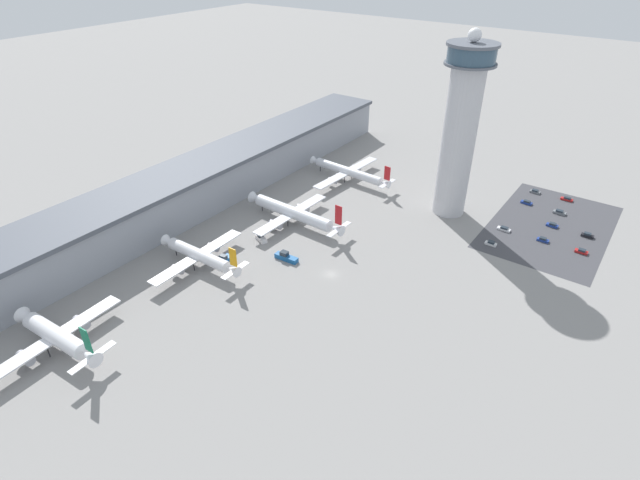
{
  "coord_description": "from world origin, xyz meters",
  "views": [
    {
      "loc": [
        -108.38,
        -73.62,
        94.94
      ],
      "look_at": [
        2.82,
        6.21,
        9.43
      ],
      "focal_mm": 28.0,
      "sensor_mm": 36.0,
      "label": 1
    }
  ],
  "objects_px": {
    "car_white_wagon": "(491,243)",
    "service_truck_baggage": "(261,238)",
    "car_grey_coupe": "(504,229)",
    "car_navy_sedan": "(581,251)",
    "car_green_van": "(535,192)",
    "car_black_suv": "(543,240)",
    "airplane_gate_charlie": "(293,213)",
    "airplane_gate_bravo": "(199,255)",
    "service_truck_catering": "(225,260)",
    "car_maroon_suv": "(552,225)",
    "airplane_gate_delta": "(348,172)",
    "car_blue_compact": "(560,212)",
    "airplane_gate_alpha": "(56,336)",
    "control_tower": "(461,127)",
    "service_truck_fuel": "(286,257)",
    "car_yellow_taxi": "(587,235)",
    "car_silver_sedan": "(527,202)",
    "car_red_hatchback": "(567,199)"
  },
  "relations": [
    {
      "from": "airplane_gate_delta",
      "to": "service_truck_fuel",
      "type": "height_order",
      "value": "airplane_gate_delta"
    },
    {
      "from": "car_black_suv",
      "to": "car_blue_compact",
      "type": "relative_size",
      "value": 0.85
    },
    {
      "from": "control_tower",
      "to": "airplane_gate_alpha",
      "type": "xyz_separation_m",
      "value": [
        -132.02,
        52.4,
        -29.83
      ]
    },
    {
      "from": "airplane_gate_delta",
      "to": "service_truck_catering",
      "type": "relative_size",
      "value": 7.24
    },
    {
      "from": "airplane_gate_alpha",
      "to": "car_grey_coupe",
      "type": "bearing_deg",
      "value": -30.05
    },
    {
      "from": "control_tower",
      "to": "car_grey_coupe",
      "type": "bearing_deg",
      "value": -94.43
    },
    {
      "from": "airplane_gate_alpha",
      "to": "car_maroon_suv",
      "type": "xyz_separation_m",
      "value": [
        143.56,
        -89.23,
        -4.11
      ]
    },
    {
      "from": "airplane_gate_alpha",
      "to": "car_black_suv",
      "type": "bearing_deg",
      "value": -34.3
    },
    {
      "from": "service_truck_fuel",
      "to": "car_maroon_suv",
      "type": "xyz_separation_m",
      "value": [
        75.63,
        -67.27,
        -0.47
      ]
    },
    {
      "from": "airplane_gate_bravo",
      "to": "car_white_wagon",
      "type": "height_order",
      "value": "airplane_gate_bravo"
    },
    {
      "from": "airplane_gate_bravo",
      "to": "car_blue_compact",
      "type": "bearing_deg",
      "value": -39.21
    },
    {
      "from": "airplane_gate_delta",
      "to": "car_black_suv",
      "type": "xyz_separation_m",
      "value": [
        -1.9,
        -84.21,
        -3.72
      ]
    },
    {
      "from": "airplane_gate_alpha",
      "to": "service_truck_fuel",
      "type": "xyz_separation_m",
      "value": [
        67.92,
        -21.97,
        -3.63
      ]
    },
    {
      "from": "car_white_wagon",
      "to": "service_truck_baggage",
      "type": "bearing_deg",
      "value": 123.54
    },
    {
      "from": "airplane_gate_bravo",
      "to": "car_maroon_suv",
      "type": "relative_size",
      "value": 8.93
    },
    {
      "from": "car_black_suv",
      "to": "car_blue_compact",
      "type": "height_order",
      "value": "car_blue_compact"
    },
    {
      "from": "airplane_gate_bravo",
      "to": "service_truck_catering",
      "type": "xyz_separation_m",
      "value": [
        6.41,
        -4.8,
        -3.34
      ]
    },
    {
      "from": "car_navy_sedan",
      "to": "car_red_hatchback",
      "type": "distance_m",
      "value": 40.89
    },
    {
      "from": "service_truck_catering",
      "to": "car_navy_sedan",
      "type": "relative_size",
      "value": 1.39
    },
    {
      "from": "car_yellow_taxi",
      "to": "airplane_gate_delta",
      "type": "bearing_deg",
      "value": 96.27
    },
    {
      "from": "control_tower",
      "to": "car_grey_coupe",
      "type": "distance_m",
      "value": 41.05
    },
    {
      "from": "service_truck_fuel",
      "to": "car_black_suv",
      "type": "xyz_separation_m",
      "value": [
        62.84,
        -67.24,
        -0.49
      ]
    },
    {
      "from": "car_maroon_suv",
      "to": "car_black_suv",
      "type": "bearing_deg",
      "value": 179.9
    },
    {
      "from": "car_green_van",
      "to": "car_black_suv",
      "type": "xyz_separation_m",
      "value": [
        -37.96,
        -13.28,
        0.01
      ]
    },
    {
      "from": "airplane_gate_bravo",
      "to": "car_navy_sedan",
      "type": "distance_m",
      "value": 130.14
    },
    {
      "from": "car_silver_sedan",
      "to": "car_navy_sedan",
      "type": "relative_size",
      "value": 1.07
    },
    {
      "from": "airplane_gate_charlie",
      "to": "service_truck_baggage",
      "type": "height_order",
      "value": "airplane_gate_charlie"
    },
    {
      "from": "car_black_suv",
      "to": "control_tower",
      "type": "bearing_deg",
      "value": 88.05
    },
    {
      "from": "service_truck_baggage",
      "to": "car_yellow_taxi",
      "type": "xyz_separation_m",
      "value": [
        70.88,
        -94.7,
        -0.31
      ]
    },
    {
      "from": "service_truck_fuel",
      "to": "car_red_hatchback",
      "type": "xyz_separation_m",
      "value": [
        101.37,
        -66.57,
        -0.49
      ]
    },
    {
      "from": "car_white_wagon",
      "to": "car_maroon_suv",
      "type": "bearing_deg",
      "value": -28.78
    },
    {
      "from": "control_tower",
      "to": "car_silver_sedan",
      "type": "distance_m",
      "value": 48.07
    },
    {
      "from": "control_tower",
      "to": "airplane_gate_bravo",
      "type": "bearing_deg",
      "value": 148.68
    },
    {
      "from": "car_green_van",
      "to": "car_black_suv",
      "type": "height_order",
      "value": "car_black_suv"
    },
    {
      "from": "car_black_suv",
      "to": "car_silver_sedan",
      "type": "bearing_deg",
      "value": 27.22
    },
    {
      "from": "car_green_van",
      "to": "car_red_hatchback",
      "type": "relative_size",
      "value": 0.89
    },
    {
      "from": "car_blue_compact",
      "to": "service_truck_baggage",
      "type": "bearing_deg",
      "value": 135.36
    },
    {
      "from": "airplane_gate_delta",
      "to": "car_grey_coupe",
      "type": "xyz_separation_m",
      "value": [
        -2.42,
        -70.36,
        -3.75
      ]
    },
    {
      "from": "control_tower",
      "to": "service_truck_baggage",
      "type": "height_order",
      "value": "control_tower"
    },
    {
      "from": "control_tower",
      "to": "car_green_van",
      "type": "distance_m",
      "value": 55.27
    },
    {
      "from": "car_grey_coupe",
      "to": "car_navy_sedan",
      "type": "relative_size",
      "value": 1.15
    },
    {
      "from": "car_yellow_taxi",
      "to": "car_silver_sedan",
      "type": "bearing_deg",
      "value": 62.51
    },
    {
      "from": "service_truck_catering",
      "to": "car_navy_sedan",
      "type": "xyz_separation_m",
      "value": [
        76.0,
        -95.84,
        -0.53
      ]
    },
    {
      "from": "car_grey_coupe",
      "to": "car_white_wagon",
      "type": "xyz_separation_m",
      "value": [
        -12.71,
        0.43,
        0.03
      ]
    },
    {
      "from": "airplane_gate_bravo",
      "to": "service_truck_fuel",
      "type": "height_order",
      "value": "airplane_gate_bravo"
    },
    {
      "from": "car_maroon_suv",
      "to": "service_truck_catering",
      "type": "bearing_deg",
      "value": 136.96
    },
    {
      "from": "service_truck_catering",
      "to": "car_silver_sedan",
      "type": "xyz_separation_m",
      "value": [
        101.86,
        -69.66,
        -0.53
      ]
    },
    {
      "from": "airplane_gate_delta",
      "to": "airplane_gate_bravo",
      "type": "bearing_deg",
      "value": 177.6
    },
    {
      "from": "car_black_suv",
      "to": "service_truck_fuel",
      "type": "bearing_deg",
      "value": 133.06
    },
    {
      "from": "car_grey_coupe",
      "to": "airplane_gate_charlie",
      "type": "bearing_deg",
      "value": 121.75
    }
  ]
}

